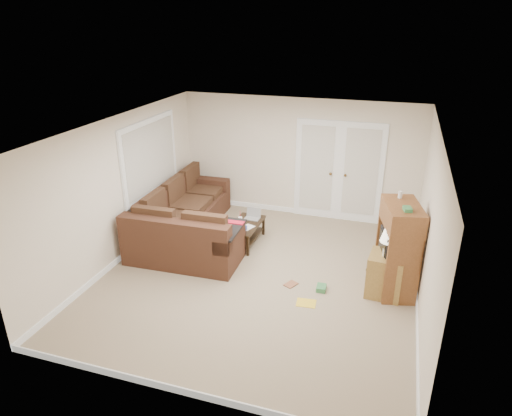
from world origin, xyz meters
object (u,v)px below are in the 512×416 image
(tv_armoire, at_px, (398,248))
(sectional_sofa, at_px, (186,224))
(coffee_table, at_px, (246,232))
(side_cabinet, at_px, (386,272))

(tv_armoire, bearing_deg, sectional_sofa, 158.75)
(sectional_sofa, bearing_deg, coffee_table, 11.94)
(coffee_table, bearing_deg, side_cabinet, -19.63)
(tv_armoire, height_order, side_cabinet, tv_armoire)
(coffee_table, distance_m, tv_armoire, 2.89)
(sectional_sofa, xyz_separation_m, side_cabinet, (3.71, -0.72, 0.03))
(sectional_sofa, height_order, side_cabinet, side_cabinet)
(sectional_sofa, distance_m, side_cabinet, 3.78)
(coffee_table, height_order, tv_armoire, tv_armoire)
(side_cabinet, bearing_deg, sectional_sofa, 174.14)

